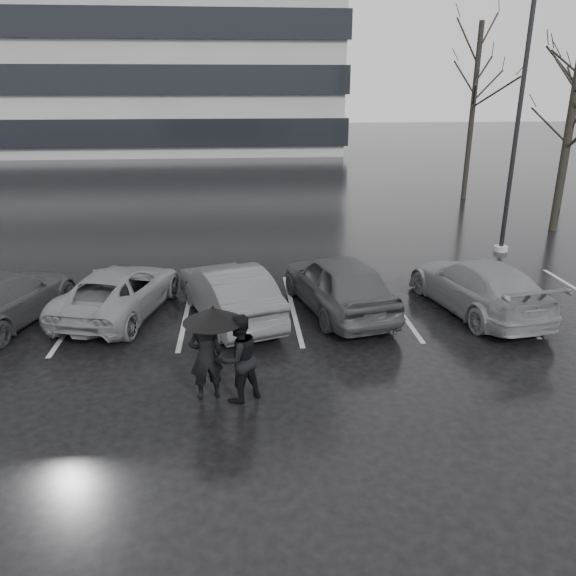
# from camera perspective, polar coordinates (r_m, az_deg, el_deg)

# --- Properties ---
(ground) EXTENTS (160.00, 160.00, 0.00)m
(ground) POSITION_cam_1_polar(r_m,az_deg,el_deg) (12.71, -1.18, -6.25)
(ground) COLOR black
(ground) RESTS_ON ground
(car_main) EXTENTS (2.77, 4.80, 1.54)m
(car_main) POSITION_cam_1_polar(r_m,az_deg,el_deg) (14.62, 5.16, 0.51)
(car_main) COLOR black
(car_main) RESTS_ON ground
(car_west_a) EXTENTS (2.83, 4.57, 1.42)m
(car_west_a) POSITION_cam_1_polar(r_m,az_deg,el_deg) (14.16, -6.02, -0.42)
(car_west_a) COLOR #2E2E31
(car_west_a) RESTS_ON ground
(car_west_b) EXTENTS (3.07, 4.80, 1.23)m
(car_west_b) POSITION_cam_1_polar(r_m,az_deg,el_deg) (15.07, -16.76, -0.30)
(car_west_b) COLOR #555558
(car_west_b) RESTS_ON ground
(car_west_c) EXTENTS (2.96, 4.86, 1.31)m
(car_west_c) POSITION_cam_1_polar(r_m,az_deg,el_deg) (15.53, -26.99, -0.92)
(car_west_c) COLOR black
(car_west_c) RESTS_ON ground
(car_east) EXTENTS (2.76, 5.00, 1.37)m
(car_east) POSITION_cam_1_polar(r_m,az_deg,el_deg) (15.42, 18.70, 0.22)
(car_east) COLOR #555558
(car_east) RESTS_ON ground
(pedestrian_left) EXTENTS (0.73, 0.58, 1.75)m
(pedestrian_left) POSITION_cam_1_polar(r_m,az_deg,el_deg) (10.60, -8.34, -6.82)
(pedestrian_left) COLOR black
(pedestrian_left) RESTS_ON ground
(pedestrian_right) EXTENTS (1.06, 1.00, 1.72)m
(pedestrian_right) POSITION_cam_1_polar(r_m,az_deg,el_deg) (10.48, -5.03, -7.10)
(pedestrian_right) COLOR black
(pedestrian_right) RESTS_ON ground
(umbrella) EXTENTS (1.11, 1.11, 1.88)m
(umbrella) POSITION_cam_1_polar(r_m,az_deg,el_deg) (10.21, -7.63, -2.71)
(umbrella) COLOR black
(umbrella) RESTS_ON ground
(lamp_post) EXTENTS (0.48, 0.48, 8.76)m
(lamp_post) POSITION_cam_1_polar(r_m,az_deg,el_deg) (20.87, 22.15, 14.13)
(lamp_post) COLOR #9C9C9E
(lamp_post) RESTS_ON ground
(stall_stripes) EXTENTS (19.72, 5.00, 0.00)m
(stall_stripes) POSITION_cam_1_polar(r_m,az_deg,el_deg) (14.97, -4.89, -2.13)
(stall_stripes) COLOR #A9A9AC
(stall_stripes) RESTS_ON ground
(tree_east) EXTENTS (0.26, 0.26, 8.00)m
(tree_east) POSITION_cam_1_polar(r_m,az_deg,el_deg) (24.94, 26.58, 14.22)
(tree_east) COLOR black
(tree_east) RESTS_ON ground
(tree_ne) EXTENTS (0.26, 0.26, 7.00)m
(tree_ne) POSITION_cam_1_polar(r_m,az_deg,el_deg) (29.68, 26.72, 13.82)
(tree_ne) COLOR black
(tree_ne) RESTS_ON ground
(tree_north) EXTENTS (0.26, 0.26, 8.50)m
(tree_north) POSITION_cam_1_polar(r_m,az_deg,el_deg) (30.75, 18.21, 16.46)
(tree_north) COLOR black
(tree_north) RESTS_ON ground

